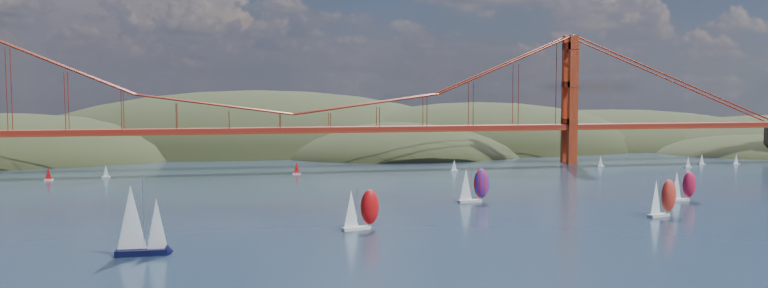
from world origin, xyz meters
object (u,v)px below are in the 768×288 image
(racer_1, at_px, (662,197))
(sloop_navy, at_px, (139,221))
(racer_0, at_px, (360,209))
(racer_2, at_px, (683,185))
(racer_rwb, at_px, (473,184))

(racer_1, bearing_deg, sloop_navy, 169.96)
(racer_0, height_order, racer_1, racer_1)
(sloop_navy, bearing_deg, racer_2, 16.28)
(racer_2, xyz_separation_m, racer_rwb, (-60.12, 10.01, 0.60))
(racer_0, distance_m, racer_rwb, 51.48)
(racer_0, bearing_deg, sloop_navy, -174.49)
(racer_1, distance_m, racer_2, 30.32)
(racer_rwb, bearing_deg, sloop_navy, -156.97)
(sloop_navy, xyz_separation_m, racer_1, (125.33, 18.59, -1.82))
(racer_1, height_order, racer_rwb, racer_rwb)
(sloop_navy, height_order, racer_2, sloop_navy)
(racer_2, bearing_deg, racer_rwb, 164.88)
(racer_1, height_order, racer_2, racer_1)
(racer_1, xyz_separation_m, racer_2, (20.64, 22.20, -0.46))
(racer_2, relative_size, racer_rwb, 0.88)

